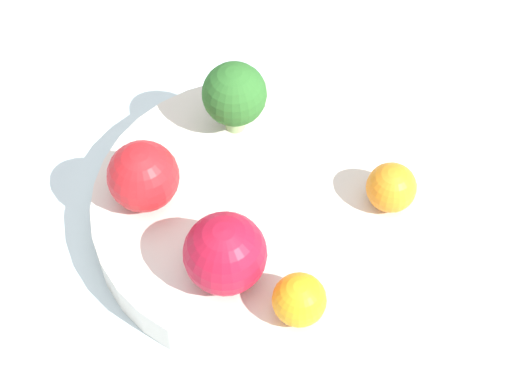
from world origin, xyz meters
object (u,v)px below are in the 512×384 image
bowl (256,211)px  broccoli (234,95)px  apple_red (143,176)px  orange_back (391,187)px  orange_front (299,300)px  apple_green (228,254)px

bowl → broccoli: broccoli is taller
apple_red → orange_back: apple_red is taller
orange_front → orange_back: 0.13m
apple_red → orange_back: (-0.06, 0.19, -0.01)m
apple_red → bowl: bearing=106.6°
apple_red → orange_front: apple_red is taller
bowl → broccoli: 0.10m
broccoli → bowl: bearing=30.7°
apple_red → apple_green: (0.05, 0.09, 0.00)m
broccoli → orange_front: (0.16, 0.10, -0.02)m
apple_green → orange_back: (-0.10, 0.10, -0.01)m
broccoli → orange_front: bearing=33.0°
bowl → orange_front: bearing=34.6°
bowl → apple_green: bearing=1.9°
apple_red → orange_back: 0.20m
bowl → orange_back: (-0.03, 0.10, 0.04)m
apple_red → orange_back: bearing=106.4°
broccoli → apple_red: broccoli is taller
broccoli → apple_green: 0.15m
apple_green → bowl: bearing=-178.1°
broccoli → apple_red: bearing=-25.3°
bowl → apple_red: 0.10m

